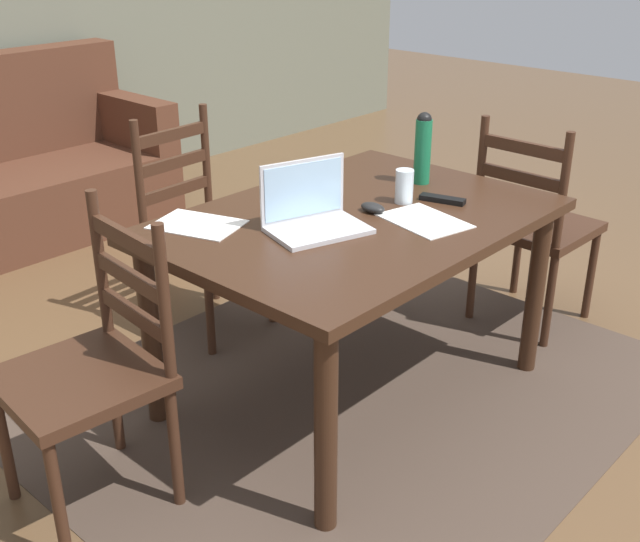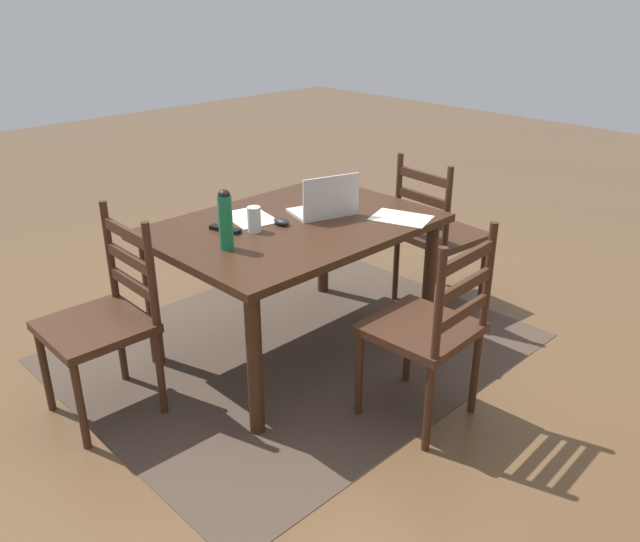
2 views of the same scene
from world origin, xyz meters
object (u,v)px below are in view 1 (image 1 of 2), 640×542
object	(u,v)px
chair_left_far	(92,371)
couch	(4,177)
dining_table	(355,240)
drinking_glass	(404,186)
water_bottle	(423,147)
laptop	(312,212)
chair_right_near	(534,227)
chair_far_head	(202,228)
tv_remote	(442,199)
computer_mouse	(373,208)

from	to	relation	value
chair_left_far	couch	world-z (taller)	couch
dining_table	drinking_glass	bearing A→B (deg)	-10.70
water_bottle	laptop	bearing A→B (deg)	-178.69
chair_right_near	chair_far_head	bearing A→B (deg)	132.86
couch	tv_remote	world-z (taller)	couch
couch	laptop	xyz separation A→B (m)	(-0.12, -2.50, 0.44)
chair_far_head	tv_remote	xyz separation A→B (m)	(0.33, -1.01, 0.29)
chair_left_far	laptop	xyz separation A→B (m)	(0.79, -0.16, 0.33)
computer_mouse	tv_remote	bearing A→B (deg)	-22.98
computer_mouse	tv_remote	size ratio (longest dim) A/B	0.59
computer_mouse	dining_table	bearing A→B (deg)	162.76
laptop	water_bottle	world-z (taller)	water_bottle
dining_table	drinking_glass	world-z (taller)	drinking_glass
chair_far_head	drinking_glass	xyz separation A→B (m)	(0.23, -0.91, 0.34)
laptop	tv_remote	size ratio (longest dim) A/B	2.18
drinking_glass	tv_remote	distance (m)	0.15
chair_right_near	tv_remote	bearing A→B (deg)	175.41
tv_remote	water_bottle	bearing A→B (deg)	40.06
chair_left_far	couch	distance (m)	2.51
dining_table	laptop	distance (m)	0.25
chair_right_near	drinking_glass	bearing A→B (deg)	168.48
computer_mouse	tv_remote	distance (m)	0.29
water_bottle	computer_mouse	bearing A→B (deg)	-169.81
computer_mouse	chair_far_head	bearing A→B (deg)	96.46
chair_left_far	computer_mouse	bearing A→B (deg)	-11.71
chair_far_head	chair_left_far	distance (m)	1.20
chair_far_head	computer_mouse	size ratio (longest dim) A/B	9.50
computer_mouse	tv_remote	world-z (taller)	computer_mouse
chair_right_near	water_bottle	xyz separation A→B (m)	(-0.53, 0.25, 0.42)
chair_far_head	couch	size ratio (longest dim) A/B	0.53
chair_right_near	couch	world-z (taller)	couch
dining_table	water_bottle	world-z (taller)	water_bottle
laptop	tv_remote	bearing A→B (deg)	-18.75
chair_left_far	water_bottle	world-z (taller)	water_bottle
dining_table	couch	xyz separation A→B (m)	(-0.08, 2.53, -0.29)
dining_table	tv_remote	distance (m)	0.37
couch	water_bottle	distance (m)	2.60
chair_far_head	couch	distance (m)	1.67
couch	chair_far_head	bearing A→B (deg)	-87.40
chair_far_head	drinking_glass	world-z (taller)	chair_far_head
chair_far_head	chair_left_far	xyz separation A→B (m)	(-0.99, -0.67, 0.00)
water_bottle	tv_remote	bearing A→B (deg)	-124.57
dining_table	water_bottle	bearing A→B (deg)	5.85
chair_far_head	chair_right_near	bearing A→B (deg)	-47.14
laptop	chair_far_head	bearing A→B (deg)	77.05
chair_left_far	drinking_glass	size ratio (longest dim) A/B	7.58
dining_table	chair_far_head	distance (m)	0.89
chair_right_near	couch	bearing A→B (deg)	111.32
chair_far_head	tv_remote	bearing A→B (deg)	-71.99
chair_right_near	computer_mouse	distance (m)	0.98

